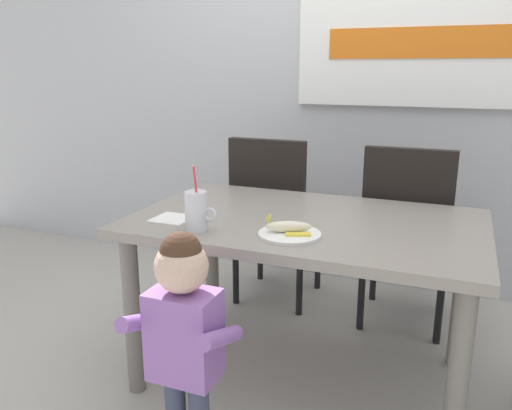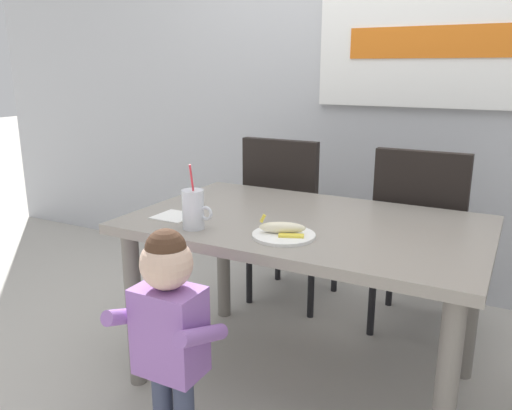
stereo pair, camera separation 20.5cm
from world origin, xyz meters
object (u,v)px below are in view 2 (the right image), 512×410
Objects in this scene: dining_table at (306,243)px; milk_cup at (194,211)px; toddler_standing at (169,321)px; snack_plate at (284,235)px; dining_chair_right at (421,233)px; peeled_banana at (284,228)px; dining_chair_left at (288,212)px; paper_napkin at (174,216)px.

dining_table is 0.48m from milk_cup.
toddler_standing is 3.64× the size of snack_plate.
dining_chair_right is 5.47× the size of peeled_banana.
snack_plate is (0.01, -0.24, 0.10)m from dining_table.
snack_plate is at bearing 113.38° from dining_chair_left.
peeled_banana is 1.17× the size of paper_napkin.
paper_napkin is at bearing 123.95° from toddler_standing.
peeled_banana is at bearing 113.44° from dining_chair_left.
dining_chair_left is 6.40× the size of paper_napkin.
dining_chair_left reaches higher than snack_plate.
dining_table is at bearing 91.58° from peeled_banana.
dining_table is at bearing 119.95° from dining_chair_left.
dining_chair_left is (-0.38, 0.66, -0.09)m from dining_table.
milk_cup reaches higher than dining_chair_right.
dining_chair_right is at bearing 44.68° from paper_napkin.
milk_cup is 0.35m from peeled_banana.
dining_chair_right is 1.38m from toddler_standing.
dining_chair_left is 4.17× the size of snack_plate.
toddler_standing is (-0.21, -0.64, -0.10)m from dining_table.
milk_cup is 1.43× the size of peeled_banana.
paper_napkin is (-0.51, 0.02, -0.03)m from peeled_banana.
dining_chair_right is 4.17× the size of snack_plate.
dining_chair_left is at bearing 97.45° from toddler_standing.
toddler_standing is 0.51m from snack_plate.
toddler_standing is at bearing 66.47° from dining_chair_right.
paper_napkin is at bearing 177.72° from peeled_banana.
milk_cup is at bearing 53.71° from dining_chair_right.
dining_chair_right reaches higher than toddler_standing.
paper_napkin is (-0.51, 0.03, -0.00)m from snack_plate.
peeled_banana is (0.01, -0.23, 0.13)m from dining_table.
milk_cup is at bearing -29.75° from paper_napkin.
peeled_banana reaches higher than snack_plate.
dining_chair_left is at bearing 113.44° from peeled_banana.
dining_chair_left is 1.00× the size of dining_chair_right.
toddler_standing is 3.33× the size of milk_cup.
dining_chair_right reaches higher than peeled_banana.
dining_table is 0.76m from dining_chair_left.
dining_chair_left reaches higher than paper_napkin.
milk_cup is 0.20m from paper_napkin.
peeled_banana is (-0.34, -0.85, 0.22)m from dining_chair_right.
dining_table is at bearing 42.00° from milk_cup.
paper_napkin is (-0.29, 0.43, 0.20)m from toddler_standing.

